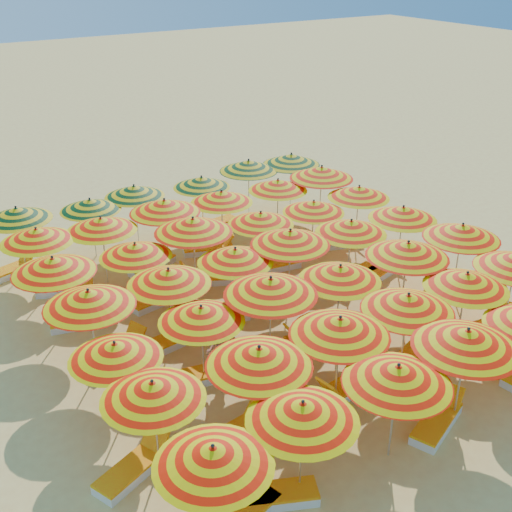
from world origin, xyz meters
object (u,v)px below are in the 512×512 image
(umbrella_28, at_px, (314,207))
(lounger_2, at_px, (437,421))
(umbrella_38, at_px, (134,191))
(lounger_8, at_px, (465,334))
(umbrella_31, at_px, (101,224))
(lounger_17, at_px, (356,276))
(lounger_12, at_px, (314,337))
(lounger_11, at_px, (293,352))
(umbrella_24, at_px, (53,265))
(beachgoer_a, at_px, (231,318))
(lounger_10, at_px, (179,380))
(umbrella_37, at_px, (90,205))
(lounger_1, at_px, (271,495))
(umbrella_6, at_px, (153,391))
(umbrella_25, at_px, (135,250))
(umbrella_29, at_px, (359,192))
(lounger_26, at_px, (209,248))
(umbrella_41, at_px, (291,159))
(lounger_22, at_px, (273,265))
(umbrella_8, at_px, (340,327))
(umbrella_7, at_px, (259,357))
(umbrella_10, at_px, (467,281))
(lounger_23, at_px, (340,242))
(lounger_7, at_px, (408,359))
(umbrella_12, at_px, (115,351))
(lounger_20, at_px, (158,298))
(umbrella_14, at_px, (271,286))
(umbrella_21, at_px, (290,238))
(lounger_4, at_px, (134,468))
(lounger_6, at_px, (347,387))
(lounger_13, at_px, (421,310))
(umbrella_40, at_px, (249,166))
(lounger_25, at_px, (151,265))
(umbrella_26, at_px, (193,225))
(umbrella_9, at_px, (408,303))
(umbrella_19, at_px, (169,277))
(lounger_9, at_px, (495,330))
(umbrella_39, at_px, (202,182))
(umbrella_1, at_px, (303,412))
(lounger_15, at_px, (154,348))
(umbrella_27, at_px, (261,218))
(umbrella_20, at_px, (235,255))
(umbrella_30, at_px, (37,235))
(lounger_24, at_px, (63,288))
(lounger_21, at_px, (207,278))
(umbrella_23, at_px, (403,213))
(umbrella_22, at_px, (351,227))
(lounger_16, at_px, (217,318))
(umbrella_0, at_px, (213,456))
(beachgoer_b, at_px, (218,353))
(umbrella_3, at_px, (467,339))
(umbrella_33, at_px, (222,197))
(umbrella_36, at_px, (17,214))
(lounger_28, at_px, (215,224))

(umbrella_28, relative_size, lounger_2, 1.26)
(umbrella_38, distance_m, lounger_8, 11.81)
(umbrella_31, relative_size, lounger_17, 1.46)
(lounger_12, bearing_deg, lounger_11, 19.58)
(umbrella_24, relative_size, beachgoer_a, 1.89)
(lounger_12, bearing_deg, lounger_10, 1.11)
(umbrella_37, relative_size, lounger_1, 1.36)
(umbrella_6, height_order, lounger_11, umbrella_6)
(umbrella_25, bearing_deg, umbrella_29, 0.57)
(lounger_17, xyz_separation_m, lounger_26, (-3.01, 4.24, 0.00))
(umbrella_41, height_order, lounger_22, umbrella_41)
(umbrella_8, bearing_deg, lounger_26, 81.19)
(umbrella_7, height_order, umbrella_10, umbrella_7)
(lounger_1, xyz_separation_m, lounger_23, (8.38, 8.37, 0.00))
(umbrella_29, distance_m, lounger_7, 7.39)
(umbrella_7, distance_m, umbrella_12, 3.11)
(umbrella_37, xyz_separation_m, lounger_20, (0.51, -4.04, -1.73))
(umbrella_14, bearing_deg, umbrella_21, 46.11)
(umbrella_25, bearing_deg, lounger_4, -113.84)
(lounger_6, distance_m, lounger_13, 4.41)
(umbrella_8, xyz_separation_m, umbrella_40, (4.18, 10.70, -0.04))
(lounger_25, distance_m, beachgoer_a, 5.02)
(umbrella_14, bearing_deg, umbrella_26, 88.85)
(umbrella_9, distance_m, lounger_17, 5.35)
(umbrella_19, bearing_deg, lounger_9, -28.95)
(umbrella_19, height_order, umbrella_39, umbrella_19)
(umbrella_1, bearing_deg, lounger_23, 47.38)
(umbrella_41, bearing_deg, lounger_20, -152.08)
(umbrella_6, relative_size, lounger_15, 1.43)
(umbrella_27, relative_size, beachgoer_a, 1.78)
(umbrella_20, distance_m, lounger_4, 6.57)
(umbrella_9, height_order, umbrella_30, umbrella_9)
(lounger_11, bearing_deg, lounger_12, -1.73)
(lounger_11, relative_size, lounger_24, 1.00)
(umbrella_21, distance_m, lounger_21, 3.46)
(umbrella_23, height_order, lounger_2, umbrella_23)
(umbrella_22, distance_m, umbrella_38, 7.78)
(lounger_12, distance_m, lounger_26, 6.38)
(lounger_7, bearing_deg, umbrella_7, -17.43)
(lounger_16, bearing_deg, umbrella_1, 83.69)
(umbrella_29, height_order, umbrella_39, umbrella_29)
(umbrella_8, relative_size, umbrella_28, 1.21)
(umbrella_0, relative_size, umbrella_26, 1.05)
(umbrella_10, height_order, beachgoer_b, umbrella_10)
(umbrella_3, bearing_deg, lounger_17, 68.96)
(umbrella_20, bearing_deg, lounger_17, -1.14)
(umbrella_28, distance_m, lounger_9, 6.82)
(umbrella_33, bearing_deg, umbrella_36, 162.19)
(lounger_10, height_order, lounger_28, same)
(umbrella_36, bearing_deg, lounger_26, -18.87)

